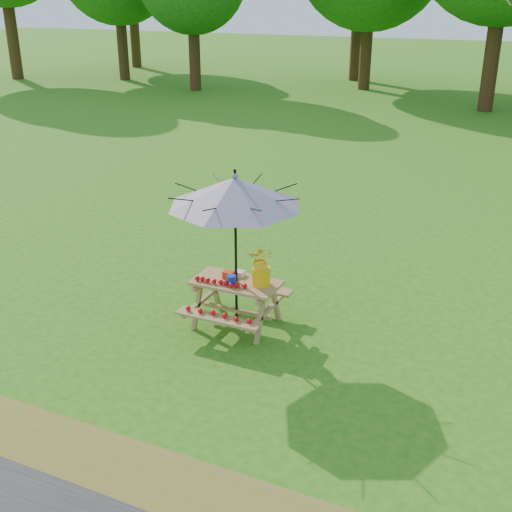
% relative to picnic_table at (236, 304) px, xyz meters
% --- Properties ---
extents(ground, '(120.00, 120.00, 0.00)m').
position_rel_picnic_table_xyz_m(ground, '(0.72, -0.50, -0.33)').
color(ground, '#246C14').
rests_on(ground, ground).
extents(drygrass_strip, '(120.00, 1.20, 0.01)m').
position_rel_picnic_table_xyz_m(drygrass_strip, '(0.72, -3.30, -0.32)').
color(drygrass_strip, olive).
rests_on(drygrass_strip, ground).
extents(picnic_table, '(1.20, 1.32, 0.67)m').
position_rel_picnic_table_xyz_m(picnic_table, '(0.00, 0.00, 0.00)').
color(picnic_table, olive).
rests_on(picnic_table, ground).
extents(patio_umbrella, '(1.85, 1.85, 2.25)m').
position_rel_picnic_table_xyz_m(patio_umbrella, '(0.00, 0.00, 1.62)').
color(patio_umbrella, black).
rests_on(patio_umbrella, ground).
extents(produce_bins, '(0.27, 0.43, 0.13)m').
position_rel_picnic_table_xyz_m(produce_bins, '(-0.07, 0.02, 0.40)').
color(produce_bins, red).
rests_on(produce_bins, picnic_table).
extents(tomatoes_row, '(0.77, 0.13, 0.07)m').
position_rel_picnic_table_xyz_m(tomatoes_row, '(-0.15, -0.18, 0.38)').
color(tomatoes_row, red).
rests_on(tomatoes_row, picnic_table).
extents(flower_bucket, '(0.43, 0.40, 0.57)m').
position_rel_picnic_table_xyz_m(flower_bucket, '(0.35, 0.05, 0.65)').
color(flower_bucket, '#FFB70D').
rests_on(flower_bucket, picnic_table).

